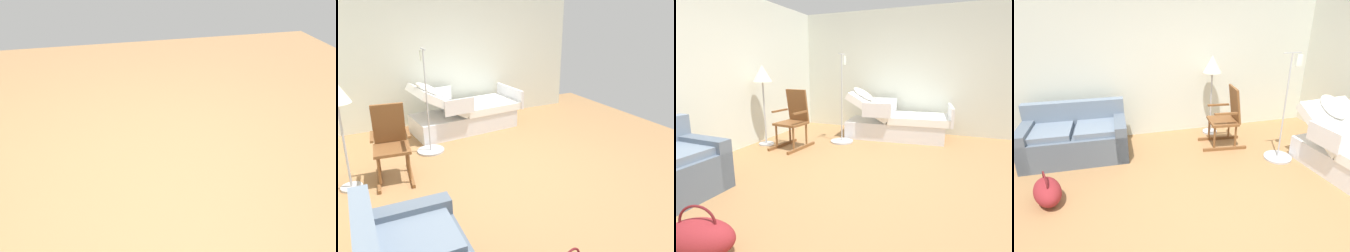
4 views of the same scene
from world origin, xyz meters
TOP-DOWN VIEW (x-y plane):
  - ground_plane at (0.00, 0.00)m, footprint 7.06×7.06m

SIDE VIEW (x-z plane):
  - ground_plane at x=0.00m, z-range 0.00..0.00m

